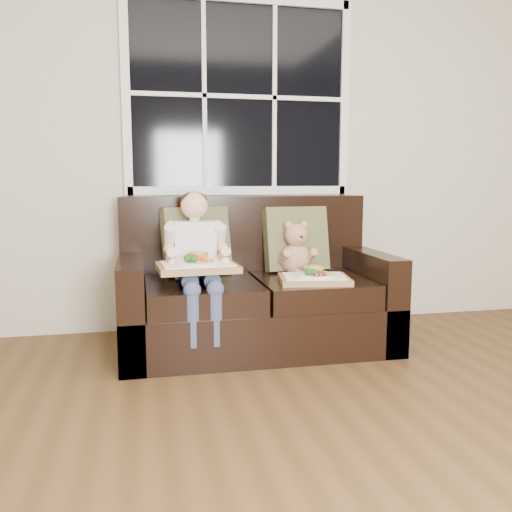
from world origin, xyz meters
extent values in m
cube|color=beige|center=(0.00, 2.50, 1.35)|extent=(4.50, 0.02, 2.70)
cube|color=black|center=(-0.24, 2.48, 1.65)|extent=(1.50, 0.02, 1.25)
cube|color=white|center=(-0.24, 2.47, 0.99)|extent=(1.58, 0.04, 0.06)
cube|color=white|center=(-1.02, 2.47, 1.65)|extent=(0.06, 0.04, 1.37)
cube|color=white|center=(0.54, 2.47, 1.65)|extent=(0.06, 0.04, 1.37)
cube|color=white|center=(-0.24, 2.47, 1.65)|extent=(1.50, 0.03, 0.03)
cube|color=black|center=(-0.24, 1.95, 0.15)|extent=(1.70, 0.90, 0.30)
cube|color=black|center=(-1.02, 1.95, 0.30)|extent=(0.15, 0.90, 0.60)
cube|color=black|center=(0.53, 1.95, 0.30)|extent=(0.15, 0.90, 0.60)
cube|color=black|center=(-0.24, 2.33, 0.63)|extent=(1.70, 0.18, 0.66)
cube|color=black|center=(-0.59, 1.87, 0.38)|extent=(0.68, 0.72, 0.15)
cube|color=black|center=(0.11, 1.87, 0.38)|extent=(0.68, 0.72, 0.15)
cube|color=brown|center=(-0.59, 2.17, 0.67)|extent=(0.47, 0.30, 0.45)
cube|color=brown|center=(0.09, 2.17, 0.67)|extent=(0.45, 0.23, 0.45)
cube|color=silver|center=(-0.62, 2.00, 0.64)|extent=(0.26, 0.16, 0.36)
sphere|color=#EEB791|center=(-0.62, 1.99, 0.91)|extent=(0.17, 0.17, 0.17)
ellipsoid|color=#331D10|center=(-0.62, 2.00, 0.94)|extent=(0.17, 0.17, 0.12)
cylinder|color=#384162|center=(-0.68, 1.80, 0.49)|extent=(0.10, 0.32, 0.10)
cylinder|color=#384162|center=(-0.56, 1.80, 0.49)|extent=(0.10, 0.32, 0.10)
cylinder|color=#384162|center=(-0.68, 1.54, 0.30)|extent=(0.09, 0.09, 0.30)
cylinder|color=#384162|center=(-0.56, 1.54, 0.30)|extent=(0.09, 0.09, 0.30)
cylinder|color=#EEB791|center=(-0.77, 1.88, 0.68)|extent=(0.07, 0.31, 0.25)
cylinder|color=#EEB791|center=(-0.47, 1.88, 0.68)|extent=(0.07, 0.31, 0.25)
ellipsoid|color=tan|center=(0.06, 2.07, 0.54)|extent=(0.23, 0.20, 0.22)
sphere|color=tan|center=(0.06, 2.05, 0.71)|extent=(0.17, 0.17, 0.16)
sphere|color=tan|center=(0.00, 2.06, 0.77)|extent=(0.06, 0.06, 0.06)
sphere|color=tan|center=(0.11, 2.06, 0.77)|extent=(0.06, 0.06, 0.06)
sphere|color=tan|center=(0.06, 1.99, 0.69)|extent=(0.06, 0.06, 0.06)
sphere|color=black|center=(0.06, 1.97, 0.70)|extent=(0.02, 0.02, 0.02)
cylinder|color=tan|center=(0.01, 1.95, 0.48)|extent=(0.07, 0.12, 0.06)
cylinder|color=tan|center=(0.11, 1.95, 0.48)|extent=(0.07, 0.12, 0.06)
cube|color=#AF784F|center=(-0.63, 1.74, 0.56)|extent=(0.48, 0.38, 0.04)
cube|color=white|center=(-0.63, 1.74, 0.59)|extent=(0.42, 0.32, 0.01)
cylinder|color=silver|center=(-0.63, 1.73, 0.60)|extent=(0.26, 0.26, 0.02)
imported|color=orange|center=(-0.62, 1.78, 0.62)|extent=(0.13, 0.13, 0.04)
cylinder|color=tan|center=(-0.62, 1.78, 0.63)|extent=(0.10, 0.10, 0.02)
ellipsoid|color=#2B621F|center=(-0.69, 1.68, 0.63)|extent=(0.05, 0.05, 0.04)
ellipsoid|color=#2B621F|center=(-0.66, 1.67, 0.63)|extent=(0.05, 0.05, 0.04)
cylinder|color=orange|center=(-0.58, 1.68, 0.61)|extent=(0.05, 0.07, 0.02)
cube|color=#AF784F|center=(0.08, 1.73, 0.47)|extent=(0.46, 0.38, 0.03)
cube|color=white|center=(0.08, 1.73, 0.49)|extent=(0.41, 0.33, 0.01)
cylinder|color=silver|center=(0.08, 1.72, 0.50)|extent=(0.24, 0.24, 0.01)
imported|color=yellow|center=(0.09, 1.76, 0.52)|extent=(0.14, 0.14, 0.03)
cylinder|color=tan|center=(0.09, 1.76, 0.53)|extent=(0.09, 0.09, 0.02)
ellipsoid|color=#2B621F|center=(0.02, 1.68, 0.53)|extent=(0.04, 0.04, 0.04)
ellipsoid|color=#2B621F|center=(0.05, 1.66, 0.53)|extent=(0.04, 0.04, 0.04)
cylinder|color=orange|center=(0.12, 1.67, 0.51)|extent=(0.05, 0.06, 0.02)
cylinder|color=brown|center=(0.08, 1.65, 0.52)|extent=(0.03, 0.09, 0.02)
camera|label=1|loc=(-0.96, -1.38, 1.07)|focal=38.00mm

